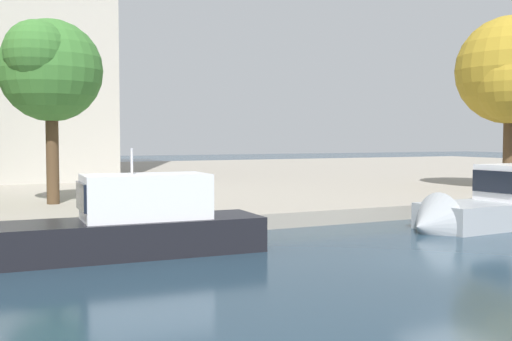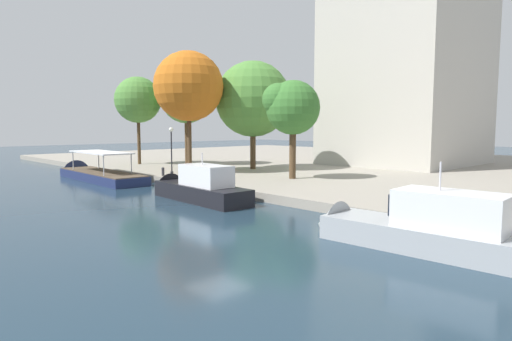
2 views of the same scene
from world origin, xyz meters
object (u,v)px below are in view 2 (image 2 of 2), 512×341
at_px(tree_1, 186,98).
at_px(tree_3, 139,99).
at_px(tour_boat_0, 97,177).
at_px(tree_5, 290,106).
at_px(motor_yacht_1, 197,189).
at_px(mooring_bollard_0, 163,171).
at_px(lamp_post, 171,145).
at_px(tree_0, 256,100).
at_px(motor_yacht_2, 419,233).
at_px(tree_2, 190,84).

distance_m(tree_1, tree_3, 5.87).
xyz_separation_m(tour_boat_0, tree_5, (16.01, 10.11, 6.60)).
height_order(motor_yacht_1, tree_3, tree_3).
xyz_separation_m(mooring_bollard_0, tree_1, (-8.33, 8.45, 7.36)).
relative_size(tour_boat_0, lamp_post, 3.33).
distance_m(lamp_post, tree_3, 14.21).
bearing_deg(lamp_post, tree_0, 83.10).
distance_m(tree_1, tree_5, 17.95).
distance_m(tour_boat_0, lamp_post, 8.37).
distance_m(motor_yacht_1, mooring_bollard_0, 10.49).
bearing_deg(motor_yacht_1, mooring_bollard_0, -16.36).
bearing_deg(tour_boat_0, tree_1, -79.85).
xyz_separation_m(motor_yacht_1, lamp_post, (-10.11, 4.48, 2.63)).
height_order(tour_boat_0, lamp_post, lamp_post).
xyz_separation_m(tree_1, tree_3, (-4.63, -3.62, -0.03)).
xyz_separation_m(lamp_post, tree_3, (-12.77, 3.76, 4.98)).
xyz_separation_m(motor_yacht_2, tree_5, (-16.89, 10.66, 6.16)).
relative_size(mooring_bollard_0, tree_3, 0.08).
bearing_deg(tree_3, tour_boat_0, -52.02).
relative_size(motor_yacht_1, mooring_bollard_0, 12.34).
height_order(lamp_post, tree_5, tree_5).
bearing_deg(tour_boat_0, tree_0, -116.33).
distance_m(motor_yacht_1, tree_1, 23.06).
height_order(tour_boat_0, motor_yacht_1, motor_yacht_1).
distance_m(mooring_bollard_0, tree_1, 13.96).
distance_m(tree_0, tree_3, 15.20).
distance_m(tour_boat_0, mooring_bollard_0, 7.41).
bearing_deg(motor_yacht_1, tree_1, -30.39).
xyz_separation_m(tour_boat_0, motor_yacht_2, (32.90, -0.55, 0.43)).
bearing_deg(motor_yacht_2, tree_5, -35.84).
relative_size(motor_yacht_1, tree_5, 1.15).
bearing_deg(tree_3, tree_1, 37.98).
bearing_deg(tree_1, tree_3, -142.02).
relative_size(motor_yacht_2, tree_5, 1.23).
bearing_deg(mooring_bollard_0, lamp_post, 100.19).
bearing_deg(motor_yacht_1, lamp_post, -21.28).
bearing_deg(tour_boat_0, mooring_bollard_0, -151.09).
height_order(tour_boat_0, motor_yacht_2, motor_yacht_2).
height_order(motor_yacht_2, tree_5, tree_5).
relative_size(tree_1, tree_5, 1.29).
relative_size(motor_yacht_2, mooring_bollard_0, 13.19).
distance_m(mooring_bollard_0, tree_3, 15.65).
bearing_deg(tree_0, motor_yacht_1, -57.95).
distance_m(tree_0, tree_5, 9.49).
bearing_deg(tree_3, tree_2, -4.92).
relative_size(motor_yacht_2, tree_0, 0.92).
xyz_separation_m(motor_yacht_2, tree_1, (-34.69, 12.38, 7.72)).
relative_size(tour_boat_0, tree_3, 1.42).
relative_size(tree_2, tree_3, 1.13).
bearing_deg(lamp_post, tree_2, 105.73).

